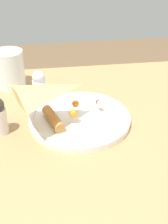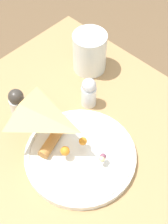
% 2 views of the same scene
% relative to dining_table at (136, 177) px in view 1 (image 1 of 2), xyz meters
% --- Properties ---
extents(dining_table, '(1.01, 0.87, 0.76)m').
position_rel_dining_table_xyz_m(dining_table, '(0.00, 0.00, 0.00)').
color(dining_table, '#A87F51').
rests_on(dining_table, ground_plane).
extents(plate_pizza, '(0.25, 0.25, 0.05)m').
position_rel_dining_table_xyz_m(plate_pizza, '(0.13, -0.10, 0.13)').
color(plate_pizza, white).
rests_on(plate_pizza, dining_table).
extents(milk_glass, '(0.09, 0.09, 0.11)m').
position_rel_dining_table_xyz_m(milk_glass, '(0.30, -0.32, 0.17)').
color(milk_glass, white).
rests_on(milk_glass, dining_table).
extents(salt_shaker, '(0.04, 0.04, 0.08)m').
position_rel_dining_table_xyz_m(salt_shaker, '(0.22, -0.22, 0.16)').
color(salt_shaker, white).
rests_on(salt_shaker, dining_table).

